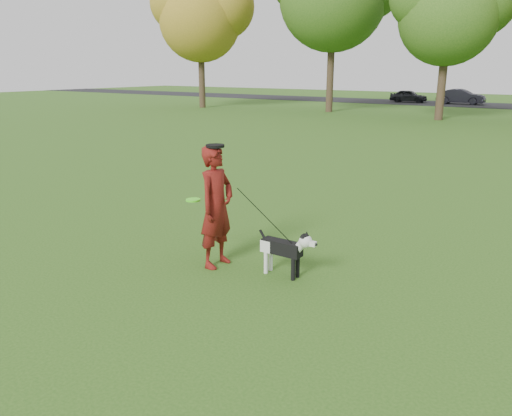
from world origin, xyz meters
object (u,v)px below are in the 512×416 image
Objects in this scene: dog at (286,247)px; man at (216,207)px; car_left at (409,96)px; car_mid at (461,97)px.

man is at bearing -169.20° from dog.
car_left is at bearing 12.28° from man.
man is at bearing -167.32° from car_left.
man is 0.59× the size of car_left.
car_left is (-10.84, 39.73, 0.11)m from dog.
car_mid is (-6.36, 39.73, 0.19)m from dog.
man is 40.28m from car_mid.
car_mid is (-5.23, 39.94, -0.30)m from man.
car_left is (-9.71, 39.94, -0.39)m from man.
car_mid reaches higher than dog.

